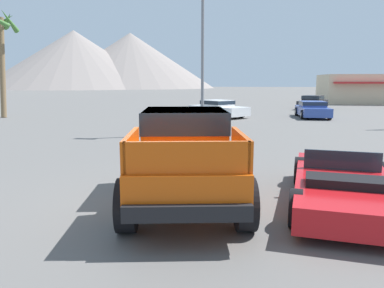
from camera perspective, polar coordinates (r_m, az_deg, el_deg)
name	(u,v)px	position (r m, az deg, el deg)	size (l,w,h in m)	color
ground_plane	(167,196)	(8.31, -3.85, -7.91)	(320.00, 320.00, 0.00)	#5B5956
orange_pickup_truck	(185,151)	(7.79, -1.08, -1.02)	(2.88, 4.95, 1.87)	#CC4C0C
red_convertible_car	(343,186)	(8.12, 22.01, -6.00)	(2.52, 4.80, 1.04)	#B21419
parked_car_white	(218,108)	(26.32, 4.01, 5.44)	(4.46, 4.30, 1.18)	white
parked_car_dark	(313,102)	(35.72, 17.94, 6.10)	(3.39, 4.76, 1.21)	#232328
parked_car_blue	(312,109)	(27.23, 17.88, 5.08)	(1.99, 4.20, 1.12)	#334C9E
street_lamp_post	(203,29)	(17.76, 1.64, 17.09)	(0.90, 0.24, 8.07)	slate
storefront_building	(362,89)	(47.17, 24.47, 7.66)	(8.82, 7.87, 3.22)	beige
distant_mountain_range	(159,62)	(131.36, -5.10, 12.36)	(176.08, 75.88, 19.74)	gray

